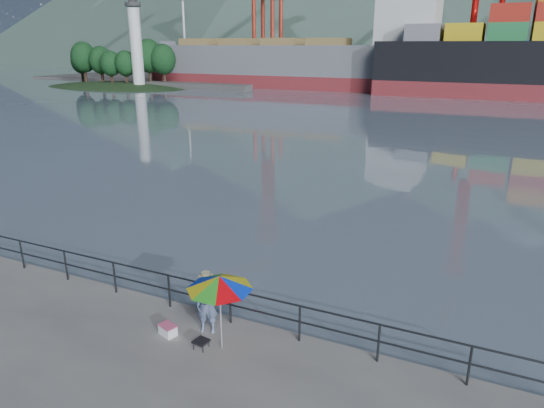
{
  "coord_description": "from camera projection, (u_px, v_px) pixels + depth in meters",
  "views": [
    {
      "loc": [
        8.85,
        -8.23,
        7.19
      ],
      "look_at": [
        2.23,
        6.0,
        2.0
      ],
      "focal_mm": 32.0,
      "sensor_mm": 36.0,
      "label": 1
    }
  ],
  "objects": [
    {
      "name": "guardrail",
      "position": [
        141.0,
        284.0,
        14.18
      ],
      "size": [
        22.0,
        0.06,
        1.03
      ],
      "color": "#2D3033",
      "rests_on": "ground"
    },
    {
      "name": "fishing_rod",
      "position": [
        235.0,
        313.0,
        13.59
      ],
      "size": [
        0.22,
        1.9,
        1.34
      ],
      "primitive_type": "cylinder",
      "rotation": [
        0.96,
        0.0,
        0.11
      ],
      "color": "black",
      "rests_on": "ground"
    },
    {
      "name": "lighthouse_islet",
      "position": [
        117.0,
        84.0,
        88.18
      ],
      "size": [
        48.0,
        26.4,
        19.2
      ],
      "color": "#263F1E",
      "rests_on": "ground"
    },
    {
      "name": "fisherman",
      "position": [
        207.0,
        305.0,
        12.52
      ],
      "size": [
        0.66,
        0.54,
        1.57
      ],
      "primitive_type": "imported",
      "rotation": [
        0.0,
        0.0,
        0.34
      ],
      "color": "navy",
      "rests_on": "ground"
    },
    {
      "name": "far_dock",
      "position": [
        510.0,
        85.0,
        88.95
      ],
      "size": [
        200.0,
        40.0,
        0.4
      ],
      "primitive_type": "cube",
      "color": "#514F4C",
      "rests_on": "ground"
    },
    {
      "name": "bulk_carrier",
      "position": [
        310.0,
        63.0,
        84.83
      ],
      "size": [
        57.44,
        9.94,
        14.5
      ],
      "color": "maroon",
      "rests_on": "ground"
    },
    {
      "name": "cooler_bag",
      "position": [
        168.0,
        330.0,
        12.56
      ],
      "size": [
        0.52,
        0.43,
        0.26
      ],
      "primitive_type": "cube",
      "rotation": [
        0.0,
        0.0,
        -0.34
      ],
      "color": "white",
      "rests_on": "ground"
    },
    {
      "name": "beach_umbrella",
      "position": [
        220.0,
        282.0,
        11.5
      ],
      "size": [
        2.09,
        2.09,
        1.98
      ],
      "color": "white",
      "rests_on": "ground"
    },
    {
      "name": "harbor_water",
      "position": [
        467.0,
        73.0,
        124.81
      ],
      "size": [
        500.0,
        280.0,
        0.0
      ],
      "primitive_type": "cube",
      "color": "slate",
      "rests_on": "ground"
    },
    {
      "name": "folding_stool",
      "position": [
        201.0,
        344.0,
        12.0
      ],
      "size": [
        0.39,
        0.39,
        0.23
      ],
      "color": "black",
      "rests_on": "ground"
    }
  ]
}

